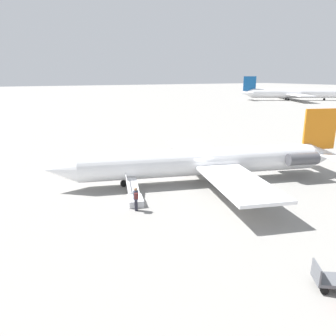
{
  "coord_description": "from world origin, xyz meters",
  "views": [
    {
      "loc": [
        16.17,
        23.86,
        9.42
      ],
      "look_at": [
        3.35,
        -0.14,
        1.7
      ],
      "focal_mm": 35.0,
      "sensor_mm": 36.0,
      "label": 1
    }
  ],
  "objects_px": {
    "boarding_stairs": "(135,197)",
    "passenger": "(136,198)",
    "airplane_main": "(210,161)",
    "airplane_far_left": "(294,93)",
    "luggage_cart": "(336,280)"
  },
  "relations": [
    {
      "from": "boarding_stairs",
      "to": "passenger",
      "type": "xyz_separation_m",
      "value": [
        0.57,
        1.63,
        0.64
      ]
    },
    {
      "from": "airplane_far_left",
      "to": "luggage_cart",
      "type": "relative_size",
      "value": 15.93
    },
    {
      "from": "passenger",
      "to": "luggage_cart",
      "type": "distance_m",
      "value": 13.44
    },
    {
      "from": "airplane_main",
      "to": "passenger",
      "type": "xyz_separation_m",
      "value": [
        8.71,
        3.21,
        -0.91
      ]
    },
    {
      "from": "airplane_main",
      "to": "airplane_far_left",
      "type": "height_order",
      "value": "airplane_far_left"
    },
    {
      "from": "passenger",
      "to": "luggage_cart",
      "type": "relative_size",
      "value": 0.71
    },
    {
      "from": "airplane_main",
      "to": "passenger",
      "type": "distance_m",
      "value": 9.33
    },
    {
      "from": "airplane_main",
      "to": "boarding_stairs",
      "type": "relative_size",
      "value": 6.57
    },
    {
      "from": "boarding_stairs",
      "to": "luggage_cart",
      "type": "distance_m",
      "value": 14.81
    },
    {
      "from": "airplane_far_left",
      "to": "boarding_stairs",
      "type": "xyz_separation_m",
      "value": [
        96.08,
        69.92,
        -2.34
      ]
    },
    {
      "from": "airplane_far_left",
      "to": "luggage_cart",
      "type": "height_order",
      "value": "airplane_far_left"
    },
    {
      "from": "luggage_cart",
      "to": "passenger",
      "type": "bearing_deg",
      "value": -36.62
    },
    {
      "from": "boarding_stairs",
      "to": "passenger",
      "type": "distance_m",
      "value": 1.84
    },
    {
      "from": "boarding_stairs",
      "to": "airplane_main",
      "type": "bearing_deg",
      "value": -63.03
    },
    {
      "from": "luggage_cart",
      "to": "airplane_main",
      "type": "bearing_deg",
      "value": -71.13
    }
  ]
}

